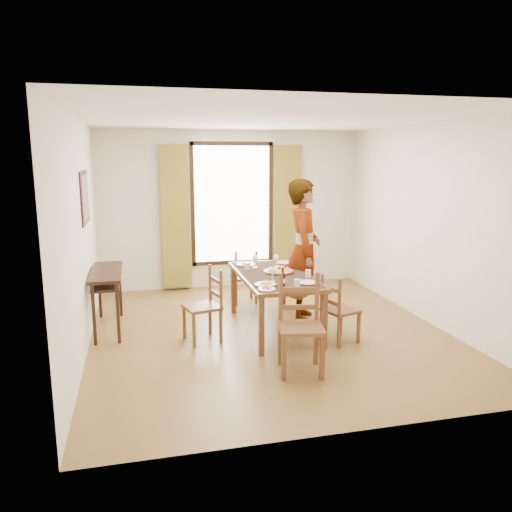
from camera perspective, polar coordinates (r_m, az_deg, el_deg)
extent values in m
plane|color=#4E3718|center=(6.60, 1.47, -8.66)|extent=(5.00, 5.00, 0.00)
cube|color=beige|center=(8.69, -2.79, 5.31)|extent=(4.50, 0.10, 2.70)
cube|color=beige|center=(3.95, 11.04, -2.09)|extent=(4.50, 0.10, 2.70)
cube|color=beige|center=(6.09, -19.38, 2.13)|extent=(0.10, 5.00, 2.70)
cube|color=beige|center=(7.19, 19.15, 3.46)|extent=(0.10, 5.00, 2.70)
cube|color=white|center=(6.22, 1.60, 15.60)|extent=(4.50, 5.00, 0.04)
cube|color=white|center=(8.65, -2.76, 5.95)|extent=(1.30, 0.04, 2.00)
cube|color=olive|center=(8.48, -9.20, 4.35)|extent=(0.48, 0.10, 2.40)
cube|color=olive|center=(8.85, 3.59, 4.76)|extent=(0.48, 0.10, 2.40)
cube|color=black|center=(6.64, -19.01, 6.34)|extent=(0.02, 0.86, 0.66)
cube|color=#C24924|center=(6.64, -18.92, 6.35)|extent=(0.01, 0.76, 0.56)
cube|color=black|center=(6.76, -16.73, -1.77)|extent=(0.38, 1.20, 0.04)
cube|color=black|center=(6.79, -16.68, -2.75)|extent=(0.34, 1.10, 0.03)
cube|color=black|center=(6.35, -18.04, -6.44)|extent=(0.04, 0.04, 0.76)
cube|color=black|center=(7.40, -17.43, -3.90)|extent=(0.04, 0.04, 0.76)
cube|color=black|center=(6.33, -15.50, -6.34)|extent=(0.04, 0.04, 0.76)
cube|color=black|center=(7.39, -15.26, -3.80)|extent=(0.04, 0.04, 0.76)
cube|color=brown|center=(6.50, 2.08, -2.30)|extent=(0.88, 1.79, 0.05)
cube|color=black|center=(6.49, 2.08, -2.06)|extent=(0.81, 1.65, 0.01)
cube|color=brown|center=(5.73, 0.62, -8.07)|extent=(0.06, 0.06, 0.70)
cube|color=brown|center=(7.30, -2.62, -3.83)|extent=(0.06, 0.06, 0.70)
cube|color=brown|center=(5.96, 7.82, -7.43)|extent=(0.06, 0.06, 0.70)
cube|color=brown|center=(7.47, 3.14, -3.47)|extent=(0.06, 0.06, 0.70)
cube|color=brown|center=(6.20, -6.20, -5.82)|extent=(0.49, 0.49, 0.04)
cube|color=brown|center=(6.36, -8.21, -7.47)|extent=(0.04, 0.04, 0.44)
cube|color=brown|center=(6.48, -5.28, -7.06)|extent=(0.04, 0.04, 0.44)
cube|color=brown|center=(6.05, -7.11, -8.43)|extent=(0.04, 0.04, 0.44)
cube|color=brown|center=(6.17, -4.05, -7.97)|extent=(0.04, 0.04, 0.44)
cube|color=brown|center=(6.35, -5.27, -3.10)|extent=(0.03, 0.03, 0.48)
cube|color=brown|center=(6.04, -4.02, -3.84)|extent=(0.03, 0.03, 0.48)
cube|color=brown|center=(6.22, -4.65, -4.32)|extent=(0.11, 0.34, 0.05)
cube|color=brown|center=(6.18, -4.67, -2.77)|extent=(0.11, 0.34, 0.05)
cube|color=brown|center=(7.81, -1.41, -2.45)|extent=(0.38, 0.38, 0.04)
cube|color=brown|center=(8.05, -0.56, -3.50)|extent=(0.04, 0.04, 0.40)
cube|color=brown|center=(7.75, 0.02, -4.08)|extent=(0.04, 0.04, 0.40)
cube|color=brown|center=(7.98, -2.78, -3.64)|extent=(0.04, 0.04, 0.40)
cube|color=brown|center=(7.68, -2.29, -4.24)|extent=(0.04, 0.04, 0.40)
cube|color=brown|center=(7.64, 0.03, -1.06)|extent=(0.03, 0.03, 0.44)
cube|color=brown|center=(7.57, -2.30, -1.19)|extent=(0.03, 0.03, 0.44)
cube|color=brown|center=(7.62, -1.13, -1.77)|extent=(0.32, 0.03, 0.04)
cube|color=brown|center=(7.59, -1.13, -0.60)|extent=(0.32, 0.03, 0.04)
cube|color=brown|center=(5.29, 5.15, -8.19)|extent=(0.54, 0.54, 0.04)
cube|color=brown|center=(5.17, 3.20, -11.53)|extent=(0.04, 0.04, 0.49)
cube|color=brown|center=(5.54, 2.79, -9.96)|extent=(0.04, 0.04, 0.49)
cube|color=brown|center=(5.23, 7.57, -11.38)|extent=(0.04, 0.04, 0.49)
cube|color=brown|center=(5.59, 6.86, -9.84)|extent=(0.04, 0.04, 0.49)
cube|color=brown|center=(5.38, 2.83, -4.78)|extent=(0.04, 0.04, 0.55)
cube|color=brown|center=(5.43, 6.97, -4.70)|extent=(0.04, 0.04, 0.55)
cube|color=brown|center=(5.43, 4.89, -5.84)|extent=(0.39, 0.10, 0.05)
cube|color=brown|center=(5.38, 4.93, -3.85)|extent=(0.39, 0.10, 0.05)
cube|color=brown|center=(6.24, 9.62, -6.13)|extent=(0.48, 0.48, 0.04)
cube|color=brown|center=(6.30, 11.64, -7.96)|extent=(0.04, 0.04, 0.40)
cube|color=brown|center=(6.09, 9.46, -8.56)|extent=(0.04, 0.04, 0.40)
cube|color=brown|center=(6.51, 9.66, -7.23)|extent=(0.04, 0.04, 0.40)
cube|color=brown|center=(6.31, 7.48, -7.77)|extent=(0.04, 0.04, 0.40)
cube|color=brown|center=(5.95, 9.52, -4.74)|extent=(0.03, 0.03, 0.45)
cube|color=brown|center=(6.18, 7.52, -4.08)|extent=(0.03, 0.03, 0.45)
cube|color=brown|center=(6.09, 8.48, -5.21)|extent=(0.13, 0.31, 0.04)
cube|color=brown|center=(6.05, 8.52, -3.75)|extent=(0.13, 0.31, 0.04)
imported|color=gray|center=(6.91, 5.45, 0.63)|extent=(0.98, 0.88, 1.96)
cylinder|color=silver|center=(6.30, 5.98, -2.04)|extent=(0.07, 0.07, 0.10)
cylinder|color=silver|center=(6.70, -1.04, -1.17)|extent=(0.07, 0.07, 0.10)
cylinder|color=silver|center=(5.81, 4.72, -3.15)|extent=(0.07, 0.07, 0.10)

